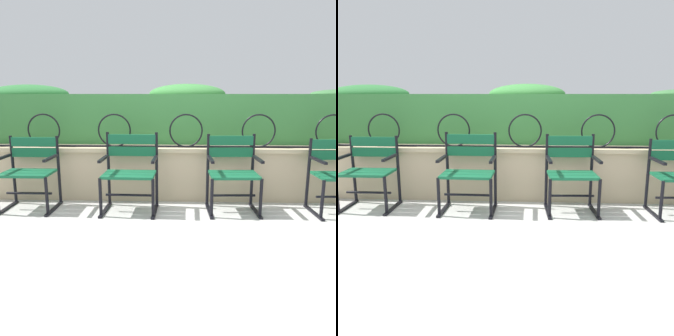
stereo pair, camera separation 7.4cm
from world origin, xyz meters
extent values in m
plane|color=#B7B5AF|center=(0.00, 0.00, 0.00)|extent=(60.00, 60.00, 0.00)
cube|color=tan|center=(0.00, 0.81, 0.31)|extent=(8.37, 0.35, 0.63)
cube|color=#CBB58F|center=(0.00, 0.81, 0.65)|extent=(8.37, 0.41, 0.05)
cylinder|color=black|center=(0.00, 0.74, 0.69)|extent=(7.81, 0.02, 0.02)
torus|color=black|center=(-1.59, 0.74, 0.89)|extent=(0.42, 0.02, 0.42)
torus|color=black|center=(-0.70, 0.74, 0.89)|extent=(0.42, 0.02, 0.42)
torus|color=black|center=(0.20, 0.74, 0.89)|extent=(0.42, 0.02, 0.42)
torus|color=black|center=(1.10, 0.74, 0.89)|extent=(0.42, 0.02, 0.42)
torus|color=black|center=(1.99, 0.74, 0.89)|extent=(0.42, 0.02, 0.42)
cube|color=#387A3D|center=(0.00, 1.30, 1.01)|extent=(8.21, 0.64, 0.66)
ellipsoid|color=#307438|center=(-2.01, 1.30, 1.34)|extent=(1.16, 0.57, 0.26)
ellipsoid|color=#377737|center=(0.22, 1.30, 1.34)|extent=(1.05, 0.57, 0.27)
cube|color=#145B38|center=(-1.63, 0.13, 0.44)|extent=(0.56, 0.13, 0.03)
cube|color=#145B38|center=(-1.63, 0.26, 0.44)|extent=(0.56, 0.13, 0.03)
cube|color=#145B38|center=(-1.64, 0.40, 0.44)|extent=(0.56, 0.13, 0.03)
cube|color=#145B38|center=(-1.64, 0.50, 0.77)|extent=(0.56, 0.03, 0.11)
cube|color=#145B38|center=(-1.64, 0.50, 0.64)|extent=(0.56, 0.03, 0.11)
cylinder|color=black|center=(-1.35, 0.50, 0.42)|extent=(0.04, 0.04, 0.85)
cylinder|color=black|center=(-1.35, 0.07, 0.22)|extent=(0.04, 0.04, 0.44)
cube|color=black|center=(-1.35, 0.26, 0.01)|extent=(0.04, 0.52, 0.02)
cube|color=black|center=(-1.35, 0.26, 0.62)|extent=(0.04, 0.40, 0.03)
cylinder|color=black|center=(-1.92, 0.50, 0.42)|extent=(0.04, 0.04, 0.85)
cube|color=black|center=(-1.92, 0.26, 0.01)|extent=(0.04, 0.52, 0.02)
cube|color=black|center=(-1.92, 0.26, 0.62)|extent=(0.04, 0.40, 0.03)
cylinder|color=black|center=(-1.63, 0.26, 0.20)|extent=(0.54, 0.03, 0.03)
cube|color=#145B38|center=(-0.45, 0.10, 0.44)|extent=(0.58, 0.14, 0.03)
cube|color=#145B38|center=(-0.45, 0.23, 0.44)|extent=(0.58, 0.14, 0.03)
cube|color=#145B38|center=(-0.44, 0.37, 0.44)|extent=(0.58, 0.14, 0.03)
cube|color=#145B38|center=(-0.44, 0.47, 0.82)|extent=(0.58, 0.04, 0.11)
cube|color=#145B38|center=(-0.44, 0.47, 0.67)|extent=(0.58, 0.04, 0.11)
cylinder|color=black|center=(-0.15, 0.46, 0.45)|extent=(0.04, 0.04, 0.90)
cylinder|color=black|center=(-0.16, 0.03, 0.22)|extent=(0.04, 0.04, 0.44)
cube|color=black|center=(-0.16, 0.22, 0.01)|extent=(0.05, 0.52, 0.02)
cube|color=black|center=(-0.16, 0.22, 0.62)|extent=(0.05, 0.40, 0.03)
cylinder|color=black|center=(-0.73, 0.48, 0.45)|extent=(0.04, 0.04, 0.90)
cylinder|color=black|center=(-0.74, 0.05, 0.22)|extent=(0.04, 0.04, 0.44)
cube|color=black|center=(-0.74, 0.24, 0.01)|extent=(0.05, 0.52, 0.02)
cube|color=black|center=(-0.74, 0.24, 0.62)|extent=(0.05, 0.40, 0.03)
cylinder|color=black|center=(-0.45, 0.23, 0.20)|extent=(0.55, 0.04, 0.03)
cube|color=#145B38|center=(0.75, 0.13, 0.44)|extent=(0.54, 0.15, 0.03)
cube|color=#145B38|center=(0.74, 0.26, 0.44)|extent=(0.54, 0.15, 0.03)
cube|color=#145B38|center=(0.73, 0.40, 0.44)|extent=(0.54, 0.15, 0.03)
cube|color=#145B38|center=(0.73, 0.50, 0.80)|extent=(0.54, 0.05, 0.11)
cube|color=#145B38|center=(0.73, 0.50, 0.66)|extent=(0.54, 0.05, 0.11)
cylinder|color=black|center=(1.00, 0.51, 0.44)|extent=(0.04, 0.04, 0.88)
cylinder|color=black|center=(1.02, 0.08, 0.22)|extent=(0.04, 0.04, 0.44)
cube|color=black|center=(1.01, 0.27, 0.01)|extent=(0.06, 0.52, 0.02)
cube|color=black|center=(1.01, 0.27, 0.62)|extent=(0.05, 0.40, 0.03)
cylinder|color=black|center=(0.46, 0.49, 0.44)|extent=(0.04, 0.04, 0.88)
cylinder|color=black|center=(0.48, 0.06, 0.22)|extent=(0.04, 0.04, 0.44)
cube|color=black|center=(0.47, 0.25, 0.01)|extent=(0.06, 0.52, 0.02)
cube|color=black|center=(0.47, 0.25, 0.62)|extent=(0.05, 0.40, 0.03)
cylinder|color=black|center=(0.74, 0.26, 0.20)|extent=(0.51, 0.05, 0.03)
cube|color=#145B38|center=(1.92, 0.39, 0.44)|extent=(0.54, 0.14, 0.03)
cube|color=#145B38|center=(1.92, 0.49, 0.76)|extent=(0.54, 0.05, 0.11)
cube|color=#145B38|center=(1.92, 0.49, 0.64)|extent=(0.54, 0.05, 0.11)
cylinder|color=black|center=(1.65, 0.48, 0.42)|extent=(0.04, 0.04, 0.83)
cylinder|color=black|center=(1.67, 0.05, 0.22)|extent=(0.04, 0.04, 0.44)
cube|color=black|center=(1.66, 0.24, 0.01)|extent=(0.06, 0.52, 0.02)
cube|color=black|center=(1.66, 0.24, 0.62)|extent=(0.05, 0.40, 0.03)
camera|label=1|loc=(0.14, -3.61, 1.33)|focal=37.35mm
camera|label=2|loc=(0.21, -3.61, 1.33)|focal=37.35mm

